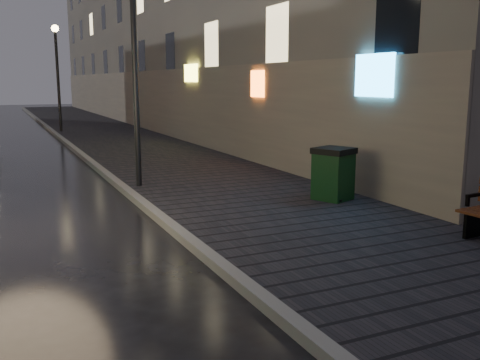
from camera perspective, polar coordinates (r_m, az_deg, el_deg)
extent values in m
plane|color=black|center=(7.38, -13.14, -11.08)|extent=(120.00, 120.00, 0.00)
cube|color=black|center=(28.36, -14.16, 4.92)|extent=(4.60, 58.00, 0.15)
cube|color=slate|center=(28.01, -19.00, 4.60)|extent=(0.20, 58.00, 0.15)
cube|color=#605B54|center=(33.07, -10.36, 16.98)|extent=(1.80, 50.00, 13.00)
cylinder|color=black|center=(13.14, -11.08, 10.18)|extent=(0.14, 0.14, 5.00)
cylinder|color=black|center=(28.92, -18.82, 9.90)|extent=(0.14, 0.14, 5.00)
sphere|color=#FFD88C|center=(29.04, -19.14, 15.03)|extent=(0.36, 0.36, 0.36)
cube|color=black|center=(9.63, 23.80, -4.36)|extent=(0.53, 0.11, 0.42)
cube|color=black|center=(9.48, 23.83, -1.47)|extent=(0.44, 0.09, 0.05)
cube|color=black|center=(11.71, 9.90, 0.36)|extent=(0.89, 0.89, 1.00)
cube|color=black|center=(11.62, 9.99, 3.10)|extent=(0.96, 0.96, 0.13)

